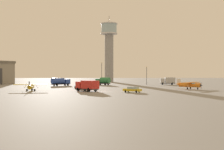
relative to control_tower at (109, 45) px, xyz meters
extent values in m
plane|color=gray|center=(-5.67, -77.21, -19.75)|extent=(400.00, 400.00, 0.00)
cylinder|color=gray|center=(0.00, 0.00, -6.81)|extent=(4.69, 4.69, 25.88)
cylinder|color=silver|center=(0.00, 0.00, 6.43)|extent=(9.07, 9.07, 0.60)
cylinder|color=#99B7C6|center=(0.00, 0.00, 9.14)|extent=(8.35, 8.35, 4.82)
cylinder|color=silver|center=(0.00, 0.00, 11.80)|extent=(9.07, 9.07, 0.50)
cylinder|color=#38383D|center=(0.00, 0.00, 14.05)|extent=(0.16, 0.16, 4.00)
cylinder|color=gold|center=(-23.78, -74.63, -18.68)|extent=(1.63, 5.54, 1.08)
cone|color=#38383D|center=(-24.08, -71.71, -18.68)|extent=(0.83, 0.86, 0.76)
cube|color=#38383D|center=(-24.08, -71.71, -18.68)|extent=(0.09, 0.06, 1.66)
cube|color=gold|center=(-23.81, -74.37, -18.05)|extent=(8.83, 2.19, 0.17)
cylinder|color=black|center=(-22.41, -74.23, -18.41)|extent=(0.86, 0.16, 1.19)
cylinder|color=black|center=(-25.20, -74.51, -18.41)|extent=(0.86, 0.16, 1.19)
cube|color=#99B7C6|center=(-23.89, -73.59, -18.39)|extent=(0.96, 1.04, 0.61)
cone|color=gold|center=(-23.48, -77.56, -18.60)|extent=(0.93, 1.30, 0.81)
cube|color=black|center=(-23.48, -77.56, -17.90)|extent=(0.20, 0.97, 1.49)
cube|color=gold|center=(-23.48, -77.56, -18.46)|extent=(2.69, 1.05, 0.09)
cylinder|color=black|center=(-23.99, -72.55, -19.49)|extent=(0.54, 0.20, 0.52)
cylinder|color=black|center=(-22.81, -74.71, -19.49)|extent=(0.54, 0.20, 0.52)
cylinder|color=black|center=(-24.72, -74.90, -19.49)|extent=(0.54, 0.20, 0.52)
cylinder|color=orange|center=(20.39, -69.28, -18.52)|extent=(5.53, 5.11, 1.25)
cone|color=#38383D|center=(22.92, -71.52, -18.52)|extent=(1.26, 1.26, 0.87)
cube|color=#38383D|center=(22.92, -71.52, -18.52)|extent=(0.11, 0.12, 1.91)
cube|color=orange|center=(20.62, -69.48, -17.80)|extent=(7.82, 8.54, 0.20)
cylinder|color=white|center=(19.55, -70.68, -18.21)|extent=(0.72, 0.79, 1.37)
cylinder|color=white|center=(21.69, -68.27, -18.21)|extent=(0.72, 0.79, 1.37)
cube|color=#99B7C6|center=(21.30, -70.08, -18.18)|extent=(1.49, 1.48, 0.71)
cone|color=orange|center=(17.86, -67.03, -18.42)|extent=(1.68, 1.64, 0.94)
cube|color=white|center=(17.86, -67.03, -17.61)|extent=(0.91, 0.83, 1.71)
cube|color=orange|center=(17.86, -67.03, -18.27)|extent=(2.68, 2.86, 0.10)
cylinder|color=black|center=(22.20, -70.88, -19.45)|extent=(0.53, 0.56, 0.60)
cylinder|color=black|center=(19.51, -69.97, -19.45)|extent=(0.53, 0.56, 0.60)
cylinder|color=black|center=(20.98, -68.31, -19.45)|extent=(0.53, 0.56, 0.60)
cube|color=#38383D|center=(-4.14, -39.86, -19.13)|extent=(5.84, 4.86, 0.24)
cube|color=#287A42|center=(-5.85, -38.68, -18.18)|extent=(2.69, 2.89, 1.66)
cube|color=#99B7C6|center=(-6.47, -38.26, -17.85)|extent=(1.22, 1.72, 0.83)
cylinder|color=#287A42|center=(-3.35, -40.41, -17.87)|extent=(4.46, 4.06, 2.27)
cylinder|color=black|center=(-6.42, -39.60, -19.25)|extent=(0.80, 0.98, 1.00)
cylinder|color=black|center=(-5.19, -37.83, -19.25)|extent=(0.80, 0.98, 1.00)
cylinder|color=black|center=(-3.33, -41.74, -19.25)|extent=(0.80, 0.98, 1.00)
cylinder|color=black|center=(-2.10, -39.96, -19.25)|extent=(0.80, 0.98, 1.00)
cube|color=#38383D|center=(-19.97, -45.52, -19.13)|extent=(6.71, 5.86, 0.24)
cube|color=#2847A8|center=(-17.96, -43.93, -18.16)|extent=(2.98, 3.03, 1.71)
cube|color=#99B7C6|center=(-17.22, -43.35, -17.82)|extent=(1.27, 1.57, 0.85)
cylinder|color=#2847A8|center=(-20.86, -46.24, -17.93)|extent=(5.13, 4.70, 2.17)
cylinder|color=black|center=(-18.65, -43.17, -19.25)|extent=(0.84, 0.95, 1.00)
cylinder|color=black|center=(-17.38, -44.78, -19.25)|extent=(0.84, 0.95, 1.00)
cylinder|color=black|center=(-22.28, -46.05, -19.25)|extent=(0.84, 0.95, 1.00)
cylinder|color=black|center=(-21.00, -47.65, -19.25)|extent=(0.84, 0.95, 1.00)
cube|color=#38383D|center=(22.05, -38.33, -19.13)|extent=(6.03, 2.86, 0.24)
cube|color=#B7BABF|center=(19.99, -38.03, -18.11)|extent=(1.97, 2.76, 1.80)
cube|color=#99B7C6|center=(19.25, -37.92, -17.75)|extent=(0.39, 2.16, 0.90)
cube|color=#B7BABF|center=(23.00, -38.47, -17.89)|extent=(4.20, 3.09, 2.23)
cylinder|color=black|center=(19.88, -39.17, -19.25)|extent=(0.42, 1.03, 1.00)
cylinder|color=black|center=(20.22, -36.90, -19.25)|extent=(0.42, 1.03, 1.00)
cylinder|color=black|center=(23.61, -39.72, -19.25)|extent=(0.42, 1.03, 1.00)
cylinder|color=black|center=(23.94, -37.44, -19.25)|extent=(0.42, 1.03, 1.00)
cube|color=#38383D|center=(-9.00, -76.99, -19.13)|extent=(5.87, 6.00, 0.24)
cube|color=red|center=(-10.58, -75.34, -18.14)|extent=(3.08, 3.06, 1.74)
cube|color=#99B7C6|center=(-11.15, -74.74, -17.79)|extent=(1.63, 1.56, 0.87)
cube|color=red|center=(-8.29, -77.74, -17.98)|extent=(4.80, 4.86, 2.06)
cylinder|color=black|center=(-11.37, -76.18, -19.25)|extent=(0.91, 0.89, 1.00)
cylinder|color=black|center=(-9.70, -74.58, -19.25)|extent=(0.91, 0.89, 1.00)
cylinder|color=black|center=(-8.52, -79.16, -19.25)|extent=(0.91, 0.89, 1.00)
cylinder|color=black|center=(-6.86, -77.57, -19.25)|extent=(0.91, 0.89, 1.00)
cube|color=teal|center=(-11.45, -67.22, -19.15)|extent=(3.53, 4.70, 0.55)
cube|color=#99B7C6|center=(-11.36, -67.42, -18.63)|extent=(2.52, 2.90, 0.50)
cylinder|color=black|center=(-12.82, -66.29, -19.43)|extent=(0.65, 0.44, 0.64)
cylinder|color=black|center=(-11.36, -65.57, -19.43)|extent=(0.65, 0.44, 0.64)
cylinder|color=black|center=(-11.55, -68.87, -19.43)|extent=(0.65, 0.44, 0.64)
cylinder|color=black|center=(-10.08, -68.15, -19.43)|extent=(0.65, 0.44, 0.64)
cube|color=gold|center=(2.01, -81.49, -19.15)|extent=(4.61, 3.76, 0.55)
cube|color=#99B7C6|center=(2.20, -81.60, -18.63)|extent=(2.89, 2.62, 0.50)
cylinder|color=black|center=(0.37, -81.43, -19.43)|extent=(0.49, 0.64, 0.64)
cylinder|color=black|center=(1.22, -80.05, -19.43)|extent=(0.49, 0.64, 0.64)
cylinder|color=black|center=(2.80, -82.93, -19.43)|extent=(0.49, 0.64, 0.64)
cylinder|color=black|center=(3.65, -81.55, -19.43)|extent=(0.49, 0.64, 0.64)
cylinder|color=#38383D|center=(13.73, -37.13, -16.22)|extent=(0.18, 0.18, 7.06)
sphere|color=#F9E5B2|center=(13.73, -37.13, -12.47)|extent=(0.44, 0.44, 0.44)
cylinder|color=#38383D|center=(-4.47, -26.94, -15.21)|extent=(0.18, 0.18, 9.08)
sphere|color=#F9E5B2|center=(-4.47, -26.94, -10.45)|extent=(0.44, 0.44, 0.44)
camera|label=1|loc=(-6.45, -146.23, -15.13)|focal=43.30mm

